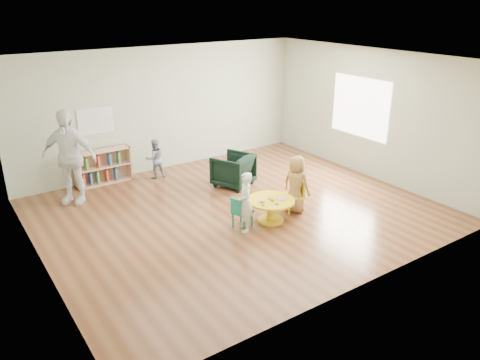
{
  "coord_description": "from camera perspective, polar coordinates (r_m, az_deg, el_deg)",
  "views": [
    {
      "loc": [
        -4.49,
        -6.66,
        3.81
      ],
      "look_at": [
        -0.16,
        -0.3,
        0.77
      ],
      "focal_mm": 35.0,
      "sensor_mm": 36.0,
      "label": 1
    }
  ],
  "objects": [
    {
      "name": "adult_caretaker",
      "position": [
        9.53,
        -20.15,
        2.65
      ],
      "size": [
        1.11,
        1.07,
        1.86
      ],
      "primitive_type": "imported",
      "rotation": [
        0.0,
        0.0,
        -0.74
      ],
      "color": "white",
      "rests_on": "ground"
    },
    {
      "name": "activity_table",
      "position": [
        8.41,
        3.8,
        -3.19
      ],
      "size": [
        0.85,
        0.85,
        0.47
      ],
      "rotation": [
        0.0,
        0.0,
        -0.32
      ],
      "color": "yellow",
      "rests_on": "ground"
    },
    {
      "name": "armchair",
      "position": [
        9.95,
        -0.84,
        1.22
      ],
      "size": [
        0.99,
        1.0,
        0.69
      ],
      "primitive_type": "imported",
      "rotation": [
        0.0,
        0.0,
        3.58
      ],
      "color": "black",
      "rests_on": "ground"
    },
    {
      "name": "kid_chair_left",
      "position": [
        8.16,
        0.12,
        -3.88
      ],
      "size": [
        0.39,
        0.39,
        0.56
      ],
      "rotation": [
        0.0,
        0.0,
        -1.22
      ],
      "color": "#167B62",
      "rests_on": "ground"
    },
    {
      "name": "toddler",
      "position": [
        10.52,
        -10.33,
        2.58
      ],
      "size": [
        0.46,
        0.37,
        0.89
      ],
      "primitive_type": "imported",
      "rotation": [
        0.0,
        0.0,
        3.06
      ],
      "color": "#1A2141",
      "rests_on": "ground"
    },
    {
      "name": "alphabet_poster",
      "position": [
        10.36,
        -17.21,
        6.88
      ],
      "size": [
        0.74,
        0.01,
        0.54
      ],
      "color": "white",
      "rests_on": "ground"
    },
    {
      "name": "child_right",
      "position": [
        8.74,
        6.86,
        -0.51
      ],
      "size": [
        0.5,
        0.62,
        1.09
      ],
      "primitive_type": "imported",
      "rotation": [
        0.0,
        0.0,
        1.89
      ],
      "color": "#F1A91A",
      "rests_on": "ground"
    },
    {
      "name": "bookshelf",
      "position": [
        10.52,
        -16.49,
        1.55
      ],
      "size": [
        1.2,
        0.3,
        0.75
      ],
      "color": "tan",
      "rests_on": "ground"
    },
    {
      "name": "room",
      "position": [
        8.26,
        -0.22,
        8.16
      ],
      "size": [
        7.1,
        7.0,
        2.8
      ],
      "color": "brown",
      "rests_on": "ground"
    },
    {
      "name": "child_left",
      "position": [
        7.97,
        0.65,
        -2.71
      ],
      "size": [
        0.38,
        0.45,
        1.06
      ],
      "primitive_type": "imported",
      "rotation": [
        0.0,
        0.0,
        -1.96
      ],
      "color": "silver",
      "rests_on": "ground"
    },
    {
      "name": "kid_chair_right",
      "position": [
        8.84,
        6.9,
        -1.76
      ],
      "size": [
        0.43,
        0.43,
        0.62
      ],
      "rotation": [
        0.0,
        0.0,
        1.17
      ],
      "color": "yellow",
      "rests_on": "ground"
    }
  ]
}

